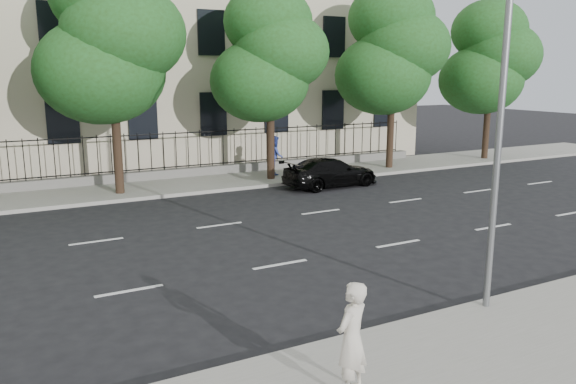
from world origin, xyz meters
The scene contains 13 objects.
ground centered at (0.00, 0.00, 0.00)m, with size 120.00×120.00×0.00m, color black.
near_sidewalk centered at (0.00, -4.00, 0.07)m, with size 60.00×4.00×0.15m, color gray.
far_sidewalk centered at (0.00, 14.00, 0.07)m, with size 60.00×4.00×0.15m, color gray.
lane_markings centered at (0.00, 4.75, 0.01)m, with size 49.60×4.62×0.01m, color silver, non-canonical shape.
iron_fence centered at (0.00, 15.70, 0.65)m, with size 30.00×0.50×2.20m.
street_light centered at (2.50, -1.77, 5.15)m, with size 0.25×3.32×8.05m.
tree_c centered at (-1.96, 13.36, 6.41)m, with size 5.89×5.50×9.80m.
tree_d centered at (5.04, 13.36, 5.84)m, with size 5.34×4.94×8.84m.
tree_e centered at (12.04, 13.36, 6.20)m, with size 5.71×5.31×9.46m.
tree_f centered at (19.04, 13.36, 5.88)m, with size 5.52×5.12×9.01m.
black_sedan centered at (6.85, 10.85, 0.66)m, with size 1.85×4.54×1.32m, color black.
woman_near centered at (-1.97, -3.73, 1.06)m, with size 0.67×0.44×1.83m, color beige.
pedestrian_far centered at (5.67, 14.08, 1.10)m, with size 0.93×0.72×1.90m, color #2D3E97.
Camera 1 is at (-6.53, -10.25, 5.03)m, focal length 35.00 mm.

